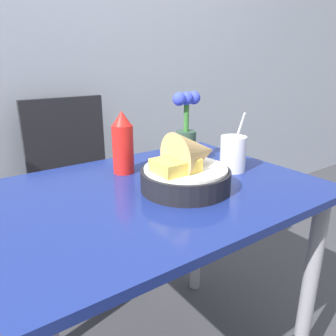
% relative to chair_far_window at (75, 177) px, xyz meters
% --- Properties ---
extents(wall_window, '(7.00, 0.06, 2.60)m').
position_rel_chair_far_window_xyz_m(wall_window, '(-0.01, 0.23, 0.76)').
color(wall_window, '#9EA8B7').
rests_on(wall_window, ground_plane).
extents(dining_table, '(0.95, 0.70, 0.73)m').
position_rel_chair_far_window_xyz_m(dining_table, '(-0.01, -0.75, 0.07)').
color(dining_table, navy).
rests_on(dining_table, ground_plane).
extents(chair_far_window, '(0.40, 0.40, 0.92)m').
position_rel_chair_far_window_xyz_m(chair_far_window, '(0.00, 0.00, 0.00)').
color(chair_far_window, black).
rests_on(chair_far_window, ground_plane).
extents(food_basket, '(0.26, 0.26, 0.17)m').
position_rel_chair_far_window_xyz_m(food_basket, '(0.06, -0.81, 0.25)').
color(food_basket, black).
rests_on(food_basket, dining_table).
extents(ketchup_bottle, '(0.07, 0.07, 0.21)m').
position_rel_chair_far_window_xyz_m(ketchup_bottle, '(-0.02, -0.57, 0.29)').
color(ketchup_bottle, red).
rests_on(ketchup_bottle, dining_table).
extents(drink_cup, '(0.09, 0.09, 0.20)m').
position_rel_chair_far_window_xyz_m(drink_cup, '(0.29, -0.77, 0.25)').
color(drink_cup, silver).
rests_on(drink_cup, dining_table).
extents(flower_vase, '(0.11, 0.07, 0.26)m').
position_rel_chair_far_window_xyz_m(flower_vase, '(0.21, -0.61, 0.31)').
color(flower_vase, '#2D4738').
rests_on(flower_vase, dining_table).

